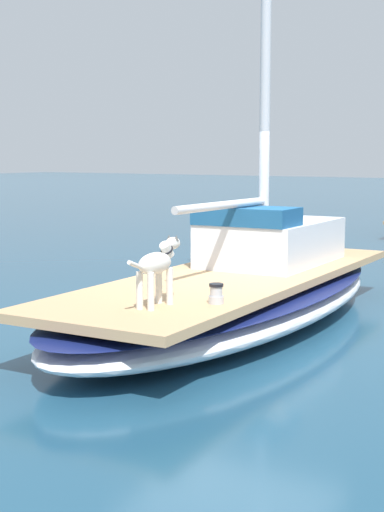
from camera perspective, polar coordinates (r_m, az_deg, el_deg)
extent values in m
plane|color=navy|center=(9.93, 3.12, -5.13)|extent=(120.00, 120.00, 0.00)
ellipsoid|color=white|center=(9.88, 3.13, -3.55)|extent=(2.83, 7.31, 0.56)
ellipsoid|color=navy|center=(9.84, 3.14, -2.52)|extent=(2.84, 7.34, 0.08)
cube|color=tan|center=(9.82, 3.15, -1.66)|extent=(2.35, 6.71, 0.10)
cylinder|color=silver|center=(9.55, 2.38, 3.83)|extent=(0.10, 2.20, 0.10)
cube|color=silver|center=(10.84, 6.02, 1.07)|extent=(1.50, 2.26, 0.60)
cube|color=navy|center=(10.12, 4.10, 3.01)|extent=(1.36, 0.76, 0.24)
ellipsoid|color=silver|center=(7.66, -2.81, -0.55)|extent=(0.25, 0.53, 0.22)
cylinder|color=silver|center=(7.88, -2.50, -2.19)|extent=(0.07, 0.07, 0.38)
cylinder|color=silver|center=(7.81, -1.68, -2.28)|extent=(0.07, 0.07, 0.38)
cylinder|color=silver|center=(7.58, -3.95, -2.60)|extent=(0.07, 0.07, 0.38)
cylinder|color=silver|center=(7.51, -3.11, -2.69)|extent=(0.07, 0.07, 0.38)
cylinder|color=silver|center=(7.84, -1.91, 0.47)|extent=(0.12, 0.19, 0.19)
ellipsoid|color=silver|center=(7.93, -1.46, 0.96)|extent=(0.14, 0.23, 0.13)
cone|color=#504E4A|center=(7.95, -1.74, 1.41)|extent=(0.05, 0.05, 0.06)
cone|color=#504E4A|center=(7.90, -1.18, 1.38)|extent=(0.05, 0.05, 0.06)
torus|color=black|center=(7.84, -1.91, 0.47)|extent=(0.14, 0.12, 0.10)
cylinder|color=silver|center=(7.35, -4.30, -0.67)|extent=(0.06, 0.22, 0.12)
cylinder|color=#B7B7BC|center=(7.88, 1.83, -3.30)|extent=(0.16, 0.16, 0.08)
cylinder|color=#B7B7BC|center=(7.87, 1.83, -2.65)|extent=(0.13, 0.13, 0.10)
cylinder|color=black|center=(7.86, 1.83, -2.19)|extent=(0.15, 0.15, 0.03)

